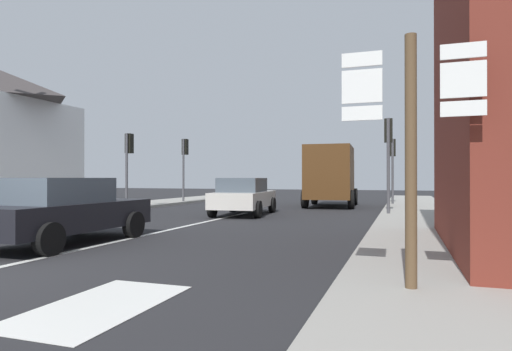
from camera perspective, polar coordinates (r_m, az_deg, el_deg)
ground_plane at (r=16.46m, az=-3.71°, el=-5.45°), size 80.00×80.00×0.00m
sidewalk_right at (r=13.23m, az=21.07°, el=-6.37°), size 2.77×44.00×0.14m
sidewalk_left at (r=18.58m, az=-26.06°, el=-4.61°), size 2.77×44.00×0.14m
lane_centre_stripe at (r=12.87m, az=-10.58°, el=-6.84°), size 0.16×12.00×0.01m
lane_turn_arrow at (r=5.49m, az=-19.66°, el=-15.70°), size 1.20×2.20×0.01m
sedan_near at (r=10.60m, az=-23.96°, el=-4.12°), size 1.97×4.20×1.47m
sedan_far at (r=17.39m, az=-1.62°, el=-2.66°), size 2.27×4.34×1.47m
delivery_truck at (r=22.68m, az=9.74°, el=0.13°), size 2.72×5.11×3.05m
route_sign_post at (r=5.61m, az=19.57°, el=4.25°), size 1.66×0.14×3.20m
traffic_light_far_right at (r=23.92m, az=17.42°, el=2.39°), size 0.30×0.49×3.51m
traffic_light_near_left at (r=20.87m, az=-16.31°, el=2.79°), size 0.30×0.49×3.51m
traffic_light_near_right at (r=17.31m, az=16.90°, el=3.95°), size 0.30×0.49×3.72m
traffic_light_far_left at (r=25.48m, az=-9.31°, el=2.56°), size 0.30×0.49×3.72m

